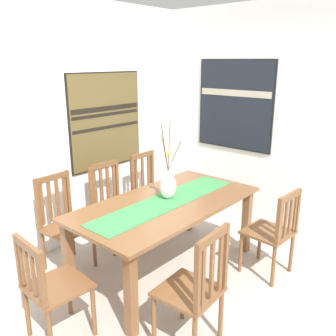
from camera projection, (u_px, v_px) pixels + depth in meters
ground_plane at (194, 309)px, 3.15m from camera, size 6.40×6.40×0.03m
wall_back at (60, 128)px, 3.93m from camera, size 6.40×0.12×2.70m
wall_side at (296, 125)px, 4.10m from camera, size 0.12×6.40×2.70m
dining_table at (167, 211)px, 3.53m from camera, size 1.90×0.97×0.75m
table_runner at (167, 201)px, 3.50m from camera, size 1.75×0.36×0.01m
centerpiece_vase at (168, 184)px, 3.53m from camera, size 0.20×0.22×0.75m
chair_0 at (150, 192)px, 4.51m from camera, size 0.43×0.43×0.96m
chair_1 at (63, 222)px, 3.65m from camera, size 0.44×0.44×0.97m
chair_2 at (195, 288)px, 2.60m from camera, size 0.44×0.44×0.97m
chair_3 at (112, 204)px, 4.13m from camera, size 0.44×0.44×0.95m
chair_4 at (274, 231)px, 3.51m from camera, size 0.44×0.44×0.90m
chair_5 at (51, 286)px, 2.66m from camera, size 0.45×0.45×0.87m
painting_on_back_wall at (106, 121)px, 4.31m from camera, size 1.05×0.05×1.12m
painting_on_side_wall at (235, 105)px, 4.48m from camera, size 0.05×1.04×1.09m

